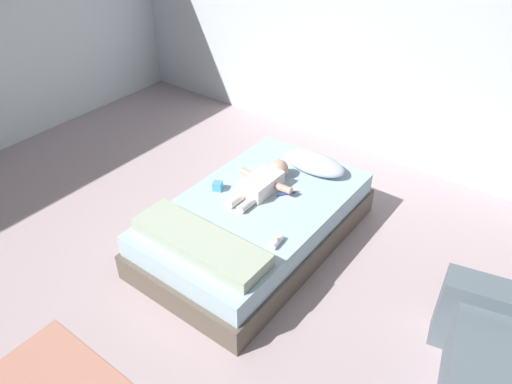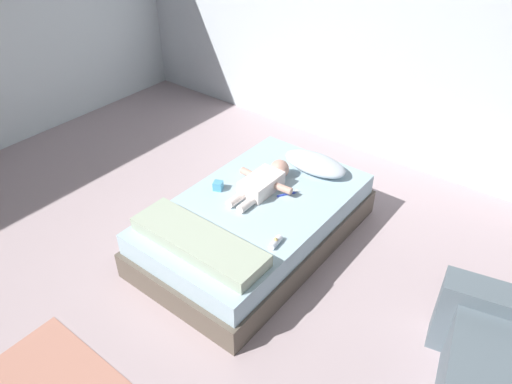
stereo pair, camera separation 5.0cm
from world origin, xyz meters
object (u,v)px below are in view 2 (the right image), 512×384
at_px(bed, 256,223).
at_px(toothbrush, 288,194).
at_px(baby_bottle, 276,242).
at_px(baby, 265,181).
at_px(toy_block, 218,186).
at_px(pillow, 315,163).

xyz_separation_m(bed, toothbrush, (0.13, 0.24, 0.20)).
xyz_separation_m(bed, baby_bottle, (0.39, -0.29, 0.22)).
relative_size(baby, toy_block, 7.05).
bearing_deg(pillow, bed, -98.98).
xyz_separation_m(bed, pillow, (0.10, 0.65, 0.26)).
bearing_deg(toy_block, pillow, 57.64).
height_order(pillow, baby, baby).
relative_size(toothbrush, baby_bottle, 1.22).
relative_size(pillow, baby_bottle, 4.47).
bearing_deg(toothbrush, baby_bottle, -63.28).
bearing_deg(baby, bed, -71.05).
distance_m(bed, baby, 0.33).
bearing_deg(bed, toothbrush, 61.24).
distance_m(bed, toothbrush, 0.34).
relative_size(pillow, toothbrush, 3.65).
bearing_deg(baby, toy_block, -138.88).
height_order(bed, baby, baby).
relative_size(pillow, baby, 0.86).
distance_m(toothbrush, baby_bottle, 0.59).
xyz_separation_m(baby, toothbrush, (0.20, 0.04, -0.05)).
distance_m(baby, toy_block, 0.36).
bearing_deg(baby, pillow, 69.79).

